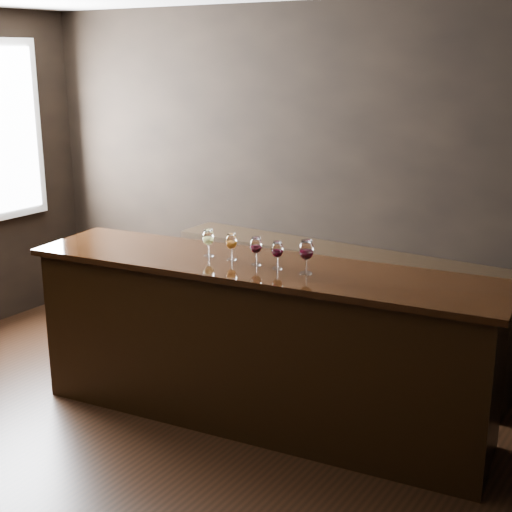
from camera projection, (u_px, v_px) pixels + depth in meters
The scene contains 10 objects.
ground at pixel (92, 461), 4.38m from camera, with size 5.00×5.00×0.00m, color black.
room_shell at pixel (58, 162), 4.10m from camera, with size 5.02×4.52×2.81m.
bar_counter at pixel (259, 347), 4.74m from camera, with size 3.05×0.66×1.07m, color black.
bar_top at pixel (259, 267), 4.59m from camera, with size 3.15×0.73×0.04m, color black.
back_bar_shelf at pixel (334, 310), 5.55m from camera, with size 2.72×0.40×0.98m, color black.
glass_white at pixel (208, 238), 4.74m from camera, with size 0.08×0.08×0.18m.
glass_amber at pixel (231, 242), 4.65m from camera, with size 0.07×0.07×0.18m.
glass_red_a at pixel (256, 246), 4.54m from camera, with size 0.08×0.08×0.18m.
glass_red_b at pixel (277, 250), 4.45m from camera, with size 0.08×0.08×0.18m.
glass_red_c at pixel (306, 251), 4.35m from camera, with size 0.09×0.09×0.21m.
Camera 1 is at (2.98, -2.66, 2.41)m, focal length 50.00 mm.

